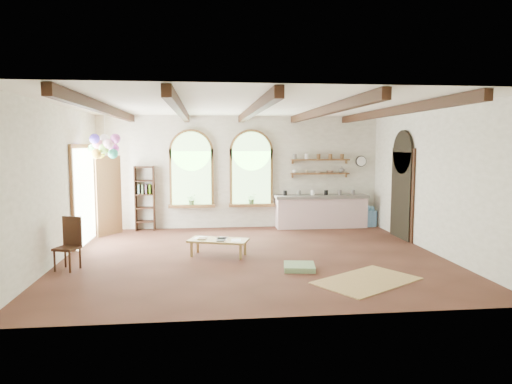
{
  "coord_description": "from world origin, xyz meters",
  "views": [
    {
      "loc": [
        -0.99,
        -9.55,
        2.4
      ],
      "look_at": [
        0.12,
        0.6,
        1.33
      ],
      "focal_mm": 32.0,
      "sensor_mm": 36.0,
      "label": 1
    }
  ],
  "objects": [
    {
      "name": "wall_shelf_lower",
      "position": [
        2.3,
        3.38,
        1.55
      ],
      "size": [
        1.7,
        0.24,
        0.04
      ],
      "primitive_type": "cube",
      "color": "brown",
      "rests_on": "wall_back"
    },
    {
      "name": "shelf_bowl_a",
      "position": [
        2.25,
        3.38,
        1.6
      ],
      "size": [
        0.22,
        0.22,
        0.05
      ],
      "primitive_type": "imported",
      "color": "beige",
      "rests_on": "wall_shelf_lower"
    },
    {
      "name": "shelf_vase",
      "position": [
        2.95,
        3.38,
        1.67
      ],
      "size": [
        0.18,
        0.18,
        0.19
      ],
      "primitive_type": "imported",
      "color": "slate",
      "rests_on": "wall_shelf_lower"
    },
    {
      "name": "bookshelf",
      "position": [
        -2.7,
        3.32,
        0.9
      ],
      "size": [
        0.53,
        0.32,
        1.8
      ],
      "color": "#321C10",
      "rests_on": "floor"
    },
    {
      "name": "water_jug_a",
      "position": [
        3.69,
        3.2,
        0.27
      ],
      "size": [
        0.33,
        0.33,
        0.63
      ],
      "color": "#5C93C6",
      "rests_on": "floor"
    },
    {
      "name": "wall_shelf_upper",
      "position": [
        2.3,
        3.38,
        1.95
      ],
      "size": [
        1.7,
        0.24,
        0.04
      ],
      "primitive_type": "cube",
      "color": "brown",
      "rests_on": "wall_back"
    },
    {
      "name": "coffee_table",
      "position": [
        -0.74,
        0.13,
        0.32
      ],
      "size": [
        1.37,
        0.93,
        0.36
      ],
      "color": "tan",
      "rests_on": "floor"
    },
    {
      "name": "right_doorway",
      "position": [
        3.95,
        1.5,
        1.1
      ],
      "size": [
        0.1,
        1.3,
        2.4
      ],
      "primitive_type": "cube",
      "color": "black",
      "rests_on": "floor"
    },
    {
      "name": "shelf_cup_a",
      "position": [
        1.55,
        3.38,
        1.62
      ],
      "size": [
        0.12,
        0.1,
        0.1
      ],
      "primitive_type": "imported",
      "color": "white",
      "rests_on": "wall_shelf_lower"
    },
    {
      "name": "floor_cushion",
      "position": [
        0.77,
        -1.13,
        0.05
      ],
      "size": [
        0.66,
        0.66,
        0.1
      ],
      "primitive_type": "cube",
      "rotation": [
        0.0,
        0.0,
        -0.15
      ],
      "color": "gray",
      "rests_on": "floor"
    },
    {
      "name": "left_doorway",
      "position": [
        -3.95,
        1.8,
        1.15
      ],
      "size": [
        0.1,
        1.9,
        2.5
      ],
      "primitive_type": "cube",
      "color": "brown",
      "rests_on": "floor"
    },
    {
      "name": "window_left",
      "position": [
        -1.4,
        3.43,
        1.63
      ],
      "size": [
        1.3,
        0.28,
        2.2
      ],
      "color": "brown",
      "rests_on": "floor"
    },
    {
      "name": "potted_plant_left",
      "position": [
        -1.4,
        3.32,
        0.85
      ],
      "size": [
        0.27,
        0.23,
        0.3
      ],
      "primitive_type": "imported",
      "color": "#598C4C",
      "rests_on": "window_left"
    },
    {
      "name": "wall_clock",
      "position": [
        3.55,
        3.45,
        1.9
      ],
      "size": [
        0.32,
        0.04,
        0.32
      ],
      "primitive_type": "cylinder",
      "rotation": [
        1.57,
        0.0,
        0.0
      ],
      "color": "black",
      "rests_on": "wall_back"
    },
    {
      "name": "shelf_cup_b",
      "position": [
        1.9,
        3.38,
        1.62
      ],
      "size": [
        0.1,
        0.1,
        0.09
      ],
      "primitive_type": "imported",
      "color": "beige",
      "rests_on": "wall_shelf_lower"
    },
    {
      "name": "floor",
      "position": [
        0.0,
        0.0,
        0.0
      ],
      "size": [
        8.0,
        8.0,
        0.0
      ],
      "primitive_type": "plane",
      "color": "#573124",
      "rests_on": "ground"
    },
    {
      "name": "potted_plant_right",
      "position": [
        0.3,
        3.32,
        0.85
      ],
      "size": [
        0.27,
        0.23,
        0.3
      ],
      "primitive_type": "imported",
      "color": "#598C4C",
      "rests_on": "window_right"
    },
    {
      "name": "balloon_cluster",
      "position": [
        -3.41,
        1.81,
        2.34
      ],
      "size": [
        0.83,
        0.87,
        1.15
      ],
      "color": "white",
      "rests_on": "floor"
    },
    {
      "name": "floor_mat",
      "position": [
        1.8,
        -2.0,
        0.01
      ],
      "size": [
        2.12,
        1.91,
        0.02
      ],
      "primitive_type": "cube",
      "rotation": [
        0.0,
        0.0,
        0.57
      ],
      "color": "tan",
      "rests_on": "floor"
    },
    {
      "name": "window_right",
      "position": [
        0.3,
        3.43,
        1.63
      ],
      "size": [
        1.3,
        0.28,
        2.2
      ],
      "color": "brown",
      "rests_on": "floor"
    },
    {
      "name": "water_jug_b",
      "position": [
        3.82,
        3.2,
        0.26
      ],
      "size": [
        0.31,
        0.31,
        0.6
      ],
      "color": "#5C93C6",
      "rests_on": "floor"
    },
    {
      "name": "side_chair",
      "position": [
        -3.64,
        -0.65,
        0.29
      ],
      "size": [
        0.51,
        0.51,
        1.01
      ],
      "color": "#321C10",
      "rests_on": "floor"
    },
    {
      "name": "ceiling_beams",
      "position": [
        0.0,
        0.0,
        3.1
      ],
      "size": [
        6.2,
        6.8,
        0.18
      ],
      "primitive_type": null,
      "color": "#321C10",
      "rests_on": "ceiling"
    },
    {
      "name": "tablet",
      "position": [
        -0.69,
        0.01,
        0.36
      ],
      "size": [
        0.2,
        0.26,
        0.01
      ],
      "primitive_type": "cube",
      "rotation": [
        0.0,
        0.0,
        -0.15
      ],
      "color": "black",
      "rests_on": "coffee_table"
    },
    {
      "name": "table_book",
      "position": [
        -1.18,
        0.22,
        0.37
      ],
      "size": [
        0.22,
        0.28,
        0.02
      ],
      "primitive_type": "imported",
      "rotation": [
        0.0,
        0.0,
        -0.18
      ],
      "color": "olive",
      "rests_on": "coffee_table"
    },
    {
      "name": "shelf_bowl_b",
      "position": [
        2.6,
        3.38,
        1.6
      ],
      "size": [
        0.2,
        0.2,
        0.06
      ],
      "primitive_type": "imported",
      "color": "#8C664C",
      "rests_on": "wall_shelf_lower"
    },
    {
      "name": "kitchen_counter",
      "position": [
        2.3,
        3.2,
        0.48
      ],
      "size": [
        2.68,
        0.62,
        0.94
      ],
      "color": "beige",
      "rests_on": "floor"
    }
  ]
}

